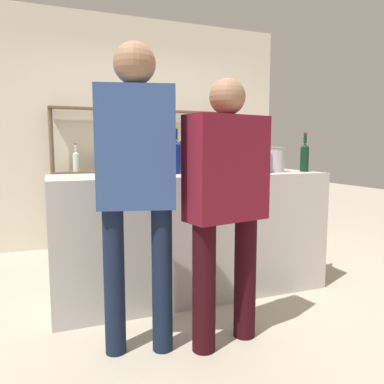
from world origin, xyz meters
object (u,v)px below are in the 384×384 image
(wine_glass, at_px, (140,159))
(customer_left, at_px, (136,174))
(counter_bottle_1, at_px, (176,156))
(counter_bottle_3, at_px, (305,157))
(counter_bottle_0, at_px, (266,155))
(customer_center, at_px, (226,195))
(ice_bucket, at_px, (273,159))
(counter_bottle_2, at_px, (263,156))
(cork_jar, at_px, (250,164))
(counter_bottle_4, at_px, (246,155))

(wine_glass, height_order, customer_left, customer_left)
(counter_bottle_1, bearing_deg, counter_bottle_3, -7.27)
(counter_bottle_1, bearing_deg, wine_glass, -174.78)
(counter_bottle_0, xyz_separation_m, customer_center, (-0.92, -1.02, -0.21))
(ice_bucket, bearing_deg, counter_bottle_2, -144.14)
(wine_glass, bearing_deg, customer_left, -104.70)
(ice_bucket, distance_m, cork_jar, 0.36)
(counter_bottle_0, xyz_separation_m, customer_left, (-1.44, -0.92, -0.08))
(wine_glass, height_order, customer_center, customer_center)
(customer_left, bearing_deg, counter_bottle_3, -54.72)
(wine_glass, bearing_deg, counter_bottle_1, 5.22)
(counter_bottle_3, distance_m, counter_bottle_4, 0.51)
(counter_bottle_3, xyz_separation_m, customer_left, (-1.64, -0.62, -0.07))
(wine_glass, relative_size, ice_bucket, 0.79)
(counter_bottle_4, height_order, customer_left, customer_left)
(counter_bottle_3, distance_m, ice_bucket, 0.29)
(counter_bottle_0, distance_m, customer_center, 1.39)
(counter_bottle_2, distance_m, wine_glass, 1.01)
(ice_bucket, bearing_deg, wine_glass, 178.05)
(counter_bottle_0, height_order, counter_bottle_4, counter_bottle_4)
(cork_jar, distance_m, customer_left, 1.18)
(counter_bottle_4, distance_m, ice_bucket, 0.23)
(counter_bottle_0, xyz_separation_m, counter_bottle_2, (-0.25, -0.35, -0.00))
(counter_bottle_0, bearing_deg, counter_bottle_2, -125.68)
(counter_bottle_0, relative_size, counter_bottle_1, 0.96)
(customer_center, bearing_deg, customer_left, 67.23)
(counter_bottle_3, bearing_deg, counter_bottle_0, 122.53)
(counter_bottle_1, bearing_deg, counter_bottle_4, 4.71)
(counter_bottle_3, relative_size, customer_center, 0.21)
(ice_bucket, bearing_deg, counter_bottle_3, -15.97)
(counter_bottle_4, bearing_deg, customer_center, -125.29)
(counter_bottle_0, relative_size, ice_bucket, 1.65)
(counter_bottle_2, distance_m, counter_bottle_4, 0.25)
(ice_bucket, bearing_deg, counter_bottle_0, 70.92)
(counter_bottle_0, height_order, customer_center, customer_center)
(counter_bottle_1, distance_m, counter_bottle_4, 0.68)
(ice_bucket, xyz_separation_m, customer_left, (-1.36, -0.70, -0.05))
(wine_glass, distance_m, customer_center, 0.92)
(customer_center, bearing_deg, counter_bottle_3, -69.13)
(counter_bottle_0, relative_size, counter_bottle_2, 0.97)
(counter_bottle_0, distance_m, counter_bottle_2, 0.44)
(counter_bottle_0, height_order, customer_left, customer_left)
(cork_jar, bearing_deg, wine_glass, 166.83)
(wine_glass, xyz_separation_m, cork_jar, (0.85, -0.20, -0.04))
(counter_bottle_0, height_order, counter_bottle_1, counter_bottle_1)
(counter_bottle_0, distance_m, wine_glass, 1.26)
(wine_glass, bearing_deg, counter_bottle_4, 4.87)
(counter_bottle_0, height_order, ice_bucket, counter_bottle_0)
(counter_bottle_4, bearing_deg, counter_bottle_0, 20.82)
(counter_bottle_3, xyz_separation_m, customer_center, (-1.12, -0.72, -0.21))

